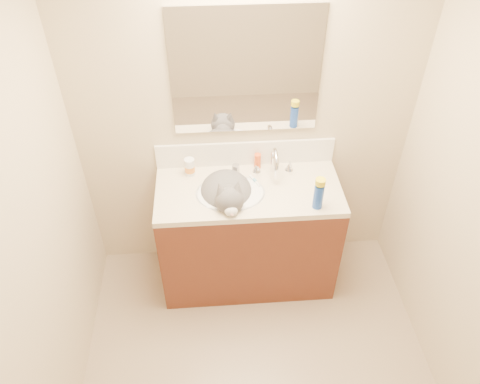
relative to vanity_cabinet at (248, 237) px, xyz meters
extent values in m
cube|color=#C4B292|center=(0.00, 0.28, 0.84)|extent=(2.20, 0.04, 2.50)
cube|color=#C4B292|center=(-1.10, -0.97, 0.84)|extent=(0.04, 2.50, 2.50)
cube|color=#542516|center=(0.00, 0.00, 0.00)|extent=(1.20, 0.55, 0.82)
cube|color=beige|center=(0.00, 0.00, 0.43)|extent=(1.20, 0.55, 0.04)
ellipsoid|color=white|center=(-0.12, -0.03, 0.38)|extent=(0.45, 0.36, 0.14)
cylinder|color=silver|center=(0.18, 0.18, 0.51)|extent=(0.04, 0.04, 0.11)
torus|color=silver|center=(0.18, 0.12, 0.56)|extent=(0.03, 0.20, 0.20)
cylinder|color=silver|center=(0.18, 0.04, 0.53)|extent=(0.03, 0.03, 0.06)
cone|color=silver|center=(0.07, 0.18, 0.48)|extent=(0.06, 0.06, 0.06)
cone|color=silver|center=(0.29, 0.18, 0.48)|extent=(0.06, 0.06, 0.06)
ellipsoid|color=#4F4D4F|center=(-0.15, 0.01, 0.42)|extent=(0.37, 0.41, 0.25)
ellipsoid|color=#4F4D4F|center=(-0.13, -0.17, 0.51)|extent=(0.19, 0.17, 0.17)
ellipsoid|color=#4F4D4F|center=(-0.14, -0.09, 0.48)|extent=(0.14, 0.14, 0.16)
cone|color=#4F4D4F|center=(-0.19, -0.15, 0.59)|extent=(0.09, 0.09, 0.11)
cone|color=#4F4D4F|center=(-0.08, -0.14, 0.59)|extent=(0.09, 0.09, 0.11)
ellipsoid|color=white|center=(-0.13, -0.24, 0.49)|extent=(0.08, 0.07, 0.07)
ellipsoid|color=white|center=(-0.14, -0.12, 0.43)|extent=(0.13, 0.09, 0.15)
sphere|color=#EAA797|center=(-0.13, -0.27, 0.49)|extent=(0.02, 0.02, 0.02)
cylinder|color=#4F4D4F|center=(0.01, 0.00, 0.34)|extent=(0.13, 0.26, 0.05)
cube|color=white|center=(0.00, 0.26, 0.54)|extent=(1.20, 0.02, 0.18)
cube|color=white|center=(0.00, 0.26, 1.13)|extent=(0.90, 0.02, 0.80)
cylinder|color=white|center=(-0.38, 0.18, 0.51)|extent=(0.09, 0.09, 0.12)
cylinder|color=orange|center=(-0.38, 0.18, 0.50)|extent=(0.09, 0.09, 0.04)
cylinder|color=#B7B7BC|center=(-0.07, 0.18, 0.48)|extent=(0.06, 0.06, 0.06)
cylinder|color=#E24F1A|center=(0.08, 0.22, 0.51)|extent=(0.06, 0.06, 0.11)
cube|color=white|center=(0.05, 0.07, 0.45)|extent=(0.07, 0.12, 0.01)
cube|color=#64B1D5|center=(0.05, 0.07, 0.46)|extent=(0.03, 0.03, 0.02)
cylinder|color=#1841AD|center=(0.40, -0.20, 0.53)|extent=(0.07, 0.07, 0.17)
cylinder|color=yellow|center=(0.40, -0.20, 0.65)|extent=(0.08, 0.08, 0.04)
camera|label=1|loc=(-0.23, -2.27, 2.41)|focal=35.00mm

